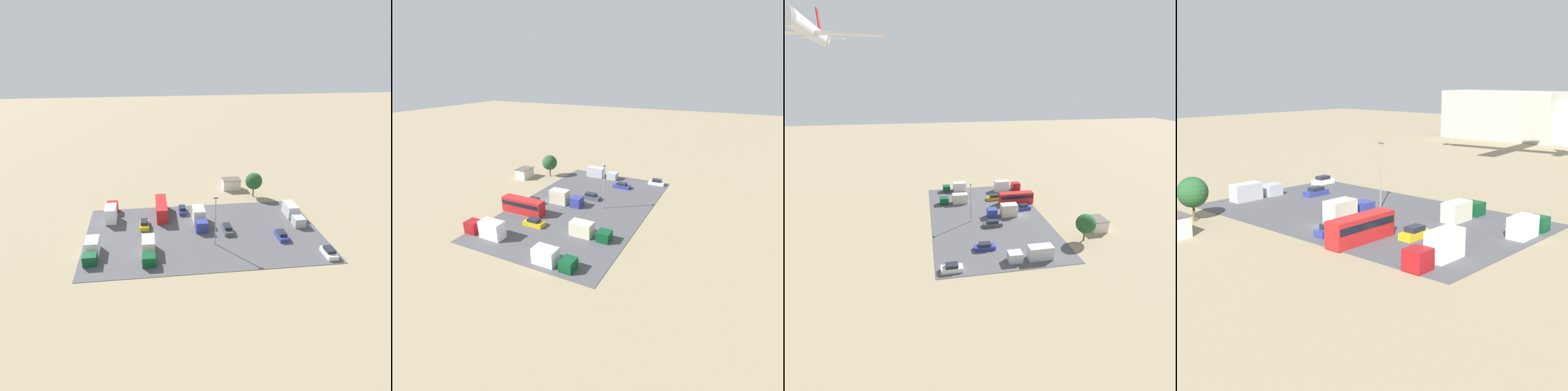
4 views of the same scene
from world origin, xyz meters
The scene contains 17 objects.
ground_plane centered at (0.00, 0.00, 0.00)m, with size 400.00×400.00×0.00m, color gray.
parking_lot_surface centered at (0.00, 8.87, 0.04)m, with size 49.77×29.65×0.08m.
shed_building centered at (-11.30, -16.25, 1.47)m, with size 4.94×3.59×2.92m.
bus centered at (8.53, -1.50, 1.89)m, with size 2.54×10.00×3.35m.
parked_car_0 centered at (-22.63, 20.52, 0.72)m, with size 1.96×4.27×1.54m.
parked_car_1 centered at (-15.84, 12.74, 0.70)m, with size 1.87×4.48×1.49m.
parked_car_2 centered at (3.55, -2.20, 0.75)m, with size 1.72×4.02×1.60m.
parked_car_3 centered at (12.55, 4.20, 0.74)m, with size 1.93×4.32×1.59m.
parked_car_4 centered at (-5.14, 8.60, 0.73)m, with size 1.79×4.74×1.57m.
parked_truck_0 centered at (20.06, -1.32, 1.65)m, with size 2.51×8.47×3.43m.
parked_truck_1 centered at (-21.48, 3.84, 1.39)m, with size 2.45×9.31×2.86m.
parked_truck_2 centered at (22.54, 14.90, 1.36)m, with size 2.55×7.47×2.80m.
parked_truck_3 centered at (11.74, 16.14, 1.37)m, with size 2.45×8.18×2.82m.
parked_truck_4 centered at (0.30, 4.25, 1.59)m, with size 2.58×8.06×3.31m.
tree_near_shed centered at (-15.96, -10.32, 4.22)m, with size 4.39×4.39×6.43m.
light_pole_lot_centre centered at (-1.60, 13.58, 5.65)m, with size 0.90×0.28×10.25m.
airplane centered at (7.45, 47.47, 44.67)m, with size 38.71×32.56×8.67m.
Camera 3 is at (-72.38, 24.14, 34.27)m, focal length 28.00 mm.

